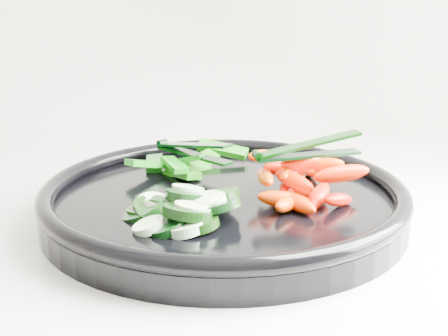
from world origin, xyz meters
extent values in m
cylinder|color=black|center=(0.52, 1.67, 0.94)|extent=(0.45, 0.45, 0.02)
torus|color=black|center=(0.52, 1.67, 0.96)|extent=(0.45, 0.45, 0.02)
cylinder|color=black|center=(0.46, 1.59, 0.96)|extent=(0.05, 0.05, 0.02)
cylinder|color=#DBF7C6|center=(0.44, 1.59, 0.96)|extent=(0.04, 0.04, 0.02)
cylinder|color=black|center=(0.46, 1.64, 0.96)|extent=(0.05, 0.05, 0.03)
cylinder|color=#B5D1A7|center=(0.45, 1.64, 0.96)|extent=(0.04, 0.05, 0.02)
cylinder|color=black|center=(0.45, 1.64, 0.96)|extent=(0.04, 0.04, 0.02)
cylinder|color=#D6F1C1|center=(0.45, 1.64, 0.96)|extent=(0.04, 0.04, 0.02)
cylinder|color=black|center=(0.48, 1.59, 0.96)|extent=(0.05, 0.05, 0.02)
cylinder|color=#B8D6AB|center=(0.47, 1.58, 0.96)|extent=(0.04, 0.04, 0.02)
cylinder|color=black|center=(0.48, 1.64, 0.96)|extent=(0.06, 0.06, 0.03)
cylinder|color=#D7EFBF|center=(0.48, 1.64, 0.96)|extent=(0.04, 0.04, 0.02)
cylinder|color=black|center=(0.44, 1.64, 0.96)|extent=(0.05, 0.05, 0.01)
cylinder|color=beige|center=(0.46, 1.64, 0.96)|extent=(0.04, 0.04, 0.01)
cylinder|color=black|center=(0.45, 1.62, 0.96)|extent=(0.05, 0.05, 0.02)
cylinder|color=beige|center=(0.45, 1.63, 0.96)|extent=(0.04, 0.04, 0.02)
cylinder|color=black|center=(0.44, 1.63, 0.96)|extent=(0.05, 0.05, 0.03)
cylinder|color=#D7F7C6|center=(0.46, 1.63, 0.96)|extent=(0.03, 0.03, 0.02)
cylinder|color=black|center=(0.51, 1.61, 0.97)|extent=(0.05, 0.05, 0.03)
cylinder|color=beige|center=(0.50, 1.62, 0.97)|extent=(0.04, 0.04, 0.02)
cylinder|color=black|center=(0.48, 1.64, 0.97)|extent=(0.06, 0.06, 0.02)
cylinder|color=beige|center=(0.48, 1.65, 0.97)|extent=(0.05, 0.05, 0.02)
cylinder|color=black|center=(0.51, 1.63, 0.97)|extent=(0.06, 0.06, 0.02)
cylinder|color=#D9F1C0|center=(0.49, 1.62, 0.97)|extent=(0.04, 0.04, 0.02)
cylinder|color=black|center=(0.48, 1.60, 0.97)|extent=(0.07, 0.07, 0.02)
cylinder|color=beige|center=(0.48, 1.60, 0.97)|extent=(0.05, 0.05, 0.02)
ellipsoid|color=#FF1200|center=(0.61, 1.63, 0.96)|extent=(0.05, 0.05, 0.03)
ellipsoid|color=#DA3F00|center=(0.57, 1.63, 0.96)|extent=(0.06, 0.03, 0.03)
ellipsoid|color=red|center=(0.58, 1.62, 0.96)|extent=(0.03, 0.05, 0.02)
ellipsoid|color=#FF1100|center=(0.63, 1.62, 0.96)|extent=(0.04, 0.03, 0.02)
ellipsoid|color=#EA1500|center=(0.59, 1.66, 0.96)|extent=(0.05, 0.05, 0.02)
ellipsoid|color=#DE4C00|center=(0.57, 1.62, 0.96)|extent=(0.04, 0.04, 0.02)
ellipsoid|color=#FF4E00|center=(0.60, 1.65, 0.96)|extent=(0.04, 0.03, 0.02)
ellipsoid|color=#FA5900|center=(0.63, 1.72, 0.96)|extent=(0.02, 0.04, 0.02)
ellipsoid|color=#FF5300|center=(0.61, 1.71, 0.96)|extent=(0.02, 0.05, 0.02)
ellipsoid|color=#FF6700|center=(0.56, 1.66, 0.98)|extent=(0.02, 0.05, 0.02)
ellipsoid|color=#F11500|center=(0.63, 1.67, 0.98)|extent=(0.03, 0.06, 0.03)
ellipsoid|color=#E84D00|center=(0.59, 1.66, 0.98)|extent=(0.04, 0.05, 0.03)
ellipsoid|color=#E23D00|center=(0.59, 1.64, 0.98)|extent=(0.04, 0.06, 0.02)
ellipsoid|color=red|center=(0.59, 1.68, 0.98)|extent=(0.05, 0.02, 0.03)
ellipsoid|color=#FF2D00|center=(0.64, 1.65, 0.98)|extent=(0.04, 0.02, 0.02)
ellipsoid|color=#FB5F00|center=(0.62, 1.65, 0.99)|extent=(0.04, 0.03, 0.02)
ellipsoid|color=#FC4200|center=(0.57, 1.69, 0.99)|extent=(0.04, 0.03, 0.02)
ellipsoid|color=#FF3800|center=(0.60, 1.66, 0.99)|extent=(0.05, 0.03, 0.02)
ellipsoid|color=#FE2C00|center=(0.63, 1.61, 0.99)|extent=(0.06, 0.02, 0.02)
cube|color=#0E6009|center=(0.50, 1.77, 0.96)|extent=(0.06, 0.05, 0.03)
cube|color=#196309|center=(0.49, 1.74, 0.96)|extent=(0.04, 0.05, 0.02)
cube|color=#236A0A|center=(0.50, 1.77, 0.96)|extent=(0.07, 0.06, 0.03)
cube|color=#0B6509|center=(0.46, 1.79, 0.96)|extent=(0.02, 0.05, 0.01)
cube|color=#09630E|center=(0.49, 1.78, 0.96)|extent=(0.02, 0.06, 0.02)
cube|color=#0A6F10|center=(0.50, 1.77, 0.97)|extent=(0.05, 0.04, 0.02)
cube|color=#0B740B|center=(0.45, 1.76, 0.97)|extent=(0.05, 0.04, 0.02)
cube|color=#0D750B|center=(0.48, 1.75, 0.97)|extent=(0.03, 0.06, 0.01)
cube|color=#26700A|center=(0.55, 1.80, 0.97)|extent=(0.06, 0.04, 0.02)
cylinder|color=black|center=(0.55, 1.65, 1.00)|extent=(0.01, 0.01, 0.01)
cube|color=black|center=(0.61, 1.66, 1.00)|extent=(0.11, 0.03, 0.00)
cube|color=black|center=(0.61, 1.66, 1.01)|extent=(0.11, 0.03, 0.02)
cylinder|color=black|center=(0.47, 1.81, 0.98)|extent=(0.01, 0.01, 0.01)
cube|color=black|center=(0.51, 1.77, 0.97)|extent=(0.08, 0.10, 0.00)
cube|color=black|center=(0.51, 1.77, 0.99)|extent=(0.08, 0.10, 0.02)
camera|label=1|loc=(0.41, 1.08, 1.17)|focal=50.00mm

